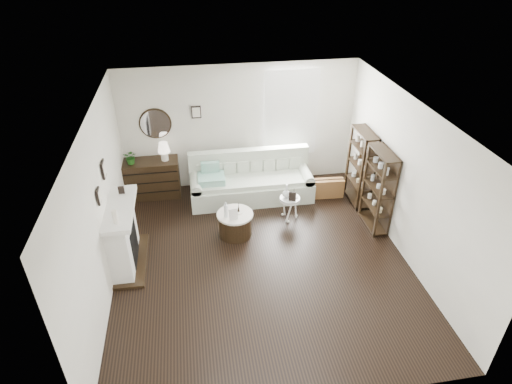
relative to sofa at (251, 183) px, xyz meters
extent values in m
plane|color=black|center=(-0.13, -2.08, -0.33)|extent=(5.50, 5.50, 0.00)
plane|color=white|center=(-0.13, -2.08, 2.37)|extent=(5.50, 5.50, 0.00)
plane|color=silver|center=(-0.13, 0.67, 1.02)|extent=(5.00, 0.00, 5.00)
plane|color=silver|center=(-0.13, -4.83, 1.02)|extent=(5.00, 0.00, 5.00)
plane|color=silver|center=(-2.63, -2.08, 1.02)|extent=(0.00, 5.50, 5.50)
plane|color=silver|center=(2.37, -2.08, 1.02)|extent=(0.00, 5.50, 5.50)
cube|color=white|center=(0.97, 0.65, 1.27)|extent=(1.00, 0.02, 1.80)
cube|color=white|center=(0.97, 0.59, 1.27)|extent=(1.15, 0.02, 1.90)
cylinder|color=silver|center=(-1.88, 0.64, 1.22)|extent=(0.60, 0.03, 0.60)
cube|color=black|center=(-1.03, 0.64, 1.42)|extent=(0.20, 0.03, 0.26)
cube|color=white|center=(-2.46, -1.78, 0.22)|extent=(0.34, 1.20, 1.10)
cube|color=black|center=(-2.43, -1.78, 0.07)|extent=(0.30, 0.65, 0.70)
cube|color=white|center=(-2.41, -1.78, 0.79)|extent=(0.44, 1.35, 0.08)
cube|color=black|center=(-2.38, -1.78, -0.31)|extent=(0.50, 1.40, 0.05)
cylinder|color=silver|center=(-2.41, -2.23, 0.94)|extent=(0.08, 0.08, 0.22)
cube|color=black|center=(-2.41, -1.38, 0.90)|extent=(0.10, 0.03, 0.14)
cube|color=black|center=(-2.60, -2.13, 1.27)|extent=(0.03, 0.18, 0.24)
cube|color=black|center=(-2.60, -1.48, 1.37)|extent=(0.03, 0.22, 0.28)
cube|color=black|center=(2.20, -0.53, 0.47)|extent=(0.30, 0.80, 1.60)
cylinder|color=#C4B587|center=(2.18, -0.78, 0.19)|extent=(0.08, 0.08, 0.11)
cylinder|color=#C4B587|center=(2.18, -0.53, 0.19)|extent=(0.08, 0.08, 0.11)
cylinder|color=#C4B587|center=(2.18, -0.28, 0.19)|extent=(0.08, 0.08, 0.11)
cylinder|color=#C4B587|center=(2.18, -0.78, 0.59)|extent=(0.08, 0.08, 0.11)
cylinder|color=#C4B587|center=(2.18, -0.53, 0.59)|extent=(0.08, 0.08, 0.11)
cylinder|color=#C4B587|center=(2.18, -0.28, 0.59)|extent=(0.08, 0.08, 0.11)
cylinder|color=#C4B587|center=(2.18, -0.78, 0.99)|extent=(0.08, 0.08, 0.11)
cylinder|color=#C4B587|center=(2.18, -0.53, 0.99)|extent=(0.08, 0.08, 0.11)
cylinder|color=#C4B587|center=(2.18, -0.28, 0.99)|extent=(0.08, 0.08, 0.11)
cube|color=black|center=(2.20, -1.43, 0.47)|extent=(0.30, 0.80, 1.60)
cylinder|color=#C4B587|center=(2.18, -1.68, 0.19)|extent=(0.08, 0.08, 0.11)
cylinder|color=#C4B587|center=(2.18, -1.43, 0.19)|extent=(0.08, 0.08, 0.11)
cylinder|color=#C4B587|center=(2.18, -1.18, 0.19)|extent=(0.08, 0.08, 0.11)
cylinder|color=#C4B587|center=(2.18, -1.68, 0.59)|extent=(0.08, 0.08, 0.11)
cylinder|color=#C4B587|center=(2.18, -1.43, 0.59)|extent=(0.08, 0.08, 0.11)
cylinder|color=#C4B587|center=(2.18, -1.18, 0.59)|extent=(0.08, 0.08, 0.11)
cylinder|color=#C4B587|center=(2.18, -1.68, 0.99)|extent=(0.08, 0.08, 0.11)
cylinder|color=#C4B587|center=(2.18, -1.43, 0.99)|extent=(0.08, 0.08, 0.11)
cylinder|color=#C4B587|center=(2.18, -1.18, 0.99)|extent=(0.08, 0.08, 0.11)
cube|color=#B4C1AC|center=(0.00, -0.08, -0.12)|extent=(2.57, 0.89, 0.42)
cube|color=#B4C1AC|center=(0.00, -0.11, 0.13)|extent=(2.22, 0.71, 0.10)
cube|color=#B4C1AC|center=(0.00, 0.27, 0.27)|extent=(2.57, 0.20, 0.79)
cube|color=#B4C1AC|center=(-1.17, -0.08, -0.07)|extent=(0.22, 0.84, 0.51)
cube|color=#B4C1AC|center=(1.17, -0.08, -0.07)|extent=(0.22, 0.84, 0.51)
cube|color=#289568|center=(-0.84, -0.13, 0.25)|extent=(0.56, 0.46, 0.14)
cube|color=brown|center=(1.66, -0.28, -0.12)|extent=(0.64, 0.25, 0.42)
cube|color=black|center=(-2.12, 0.39, 0.08)|extent=(1.24, 0.52, 0.83)
cube|color=black|center=(-2.12, 0.12, -0.10)|extent=(1.20, 0.01, 0.02)
cube|color=black|center=(-2.12, 0.12, 0.13)|extent=(1.20, 0.01, 0.02)
cube|color=black|center=(-2.12, 0.12, 0.35)|extent=(1.20, 0.01, 0.01)
imported|color=#1E5117|center=(-2.43, 0.34, 0.65)|extent=(0.32, 0.29, 0.31)
cylinder|color=black|center=(-0.49, -1.29, -0.11)|extent=(0.62, 0.62, 0.43)
cylinder|color=silver|center=(-0.49, -1.29, 0.12)|extent=(0.68, 0.68, 0.04)
cylinder|color=white|center=(0.63, -0.95, 0.15)|extent=(0.40, 0.40, 0.03)
cylinder|color=white|center=(0.63, -0.95, 0.11)|extent=(0.41, 0.41, 0.02)
cylinder|color=white|center=(0.63, -0.95, -0.10)|extent=(0.03, 0.03, 0.46)
cylinder|color=silver|center=(-0.66, -1.37, 0.30)|extent=(0.07, 0.07, 0.32)
cube|color=silver|center=(-0.54, -1.46, 0.25)|extent=(0.17, 0.09, 0.21)
cube|color=black|center=(0.65, -1.06, 0.26)|extent=(0.15, 0.09, 0.18)
camera|label=1|loc=(-1.16, -7.78, 4.66)|focal=30.00mm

